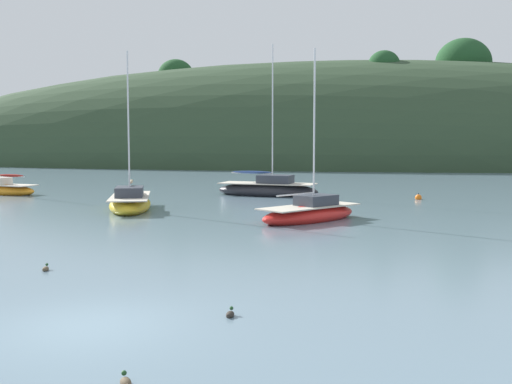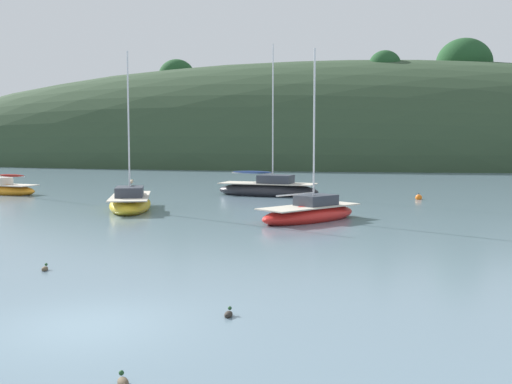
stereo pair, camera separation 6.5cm
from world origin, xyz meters
TOP-DOWN VIEW (x-y plane):
  - ground_plane at (0.00, 0.00)m, footprint 400.00×400.00m
  - far_shoreline_hill at (0.08, 81.14)m, footprint 150.00×36.00m
  - sailboat_grey_yawl at (3.07, 18.03)m, footprint 5.34×6.06m
  - sailboat_teal_outer at (-20.48, 28.52)m, footprint 6.15×3.20m
  - sailboat_yellow_far at (-7.39, 20.73)m, footprint 4.31×7.08m
  - sailboat_red_portside at (-1.12, 30.92)m, footprint 7.66×3.57m
  - mooring_buoy_channel at (9.18, 29.88)m, footprint 0.44×0.44m
  - duck_straggler at (2.00, -2.88)m, footprint 0.33×0.40m
  - duck_trailing at (-3.85, 5.03)m, footprint 0.25×0.42m
  - duck_lone_left at (2.83, 1.25)m, footprint 0.18×0.42m

SIDE VIEW (x-z plane):
  - ground_plane at x=0.00m, z-range 0.00..0.00m
  - duck_straggler at x=2.00m, z-range -0.07..0.17m
  - duck_trailing at x=-3.85m, z-range -0.07..0.17m
  - duck_lone_left at x=2.83m, z-range -0.07..0.17m
  - far_shoreline_hill at x=0.08m, z-range -16.92..17.08m
  - mooring_buoy_channel at x=9.18m, z-range -0.15..0.39m
  - sailboat_teal_outer at x=-20.48m, z-range -3.41..4.15m
  - sailboat_grey_yawl at x=3.07m, z-range -3.94..4.69m
  - sailboat_yellow_far at x=-7.39m, z-range -4.14..4.96m
  - sailboat_red_portside at x=-1.12m, z-range -4.99..5.88m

